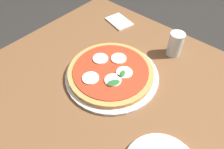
# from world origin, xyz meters

# --- Properties ---
(dining_table) EXTENTS (1.19, 0.89, 0.71)m
(dining_table) POSITION_xyz_m (0.00, 0.00, 0.61)
(dining_table) COLOR brown
(dining_table) RESTS_ON ground_plane
(serving_tray) EXTENTS (0.37, 0.37, 0.01)m
(serving_tray) POSITION_xyz_m (0.11, -0.01, 0.72)
(serving_tray) COLOR silver
(serving_tray) RESTS_ON dining_table
(pizza) EXTENTS (0.33, 0.33, 0.03)m
(pizza) POSITION_xyz_m (0.12, -0.01, 0.73)
(pizza) COLOR tan
(pizza) RESTS_ON serving_tray
(napkin) EXTENTS (0.15, 0.12, 0.01)m
(napkin) POSITION_xyz_m (0.33, -0.32, 0.71)
(napkin) COLOR white
(napkin) RESTS_ON dining_table
(glass_cup) EXTENTS (0.06, 0.06, 0.11)m
(glass_cup) POSITION_xyz_m (-0.00, -0.29, 0.76)
(glass_cup) COLOR silver
(glass_cup) RESTS_ON dining_table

